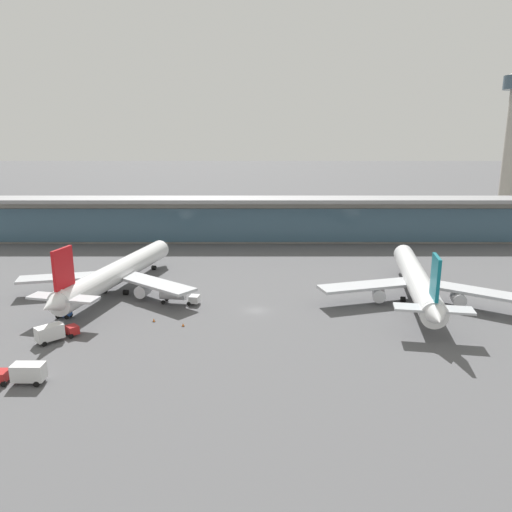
# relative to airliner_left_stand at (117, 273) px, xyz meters

# --- Properties ---
(ground_plane) EXTENTS (1200.00, 1200.00, 0.00)m
(ground_plane) POSITION_rel_airliner_left_stand_xyz_m (32.17, -12.35, -4.71)
(ground_plane) COLOR #515154
(airliner_left_stand) EXTENTS (42.10, 55.60, 14.94)m
(airliner_left_stand) POSITION_rel_airliner_left_stand_xyz_m (0.00, 0.00, 0.00)
(airliner_left_stand) COLOR white
(airliner_left_stand) RESTS_ON ground
(airliner_centre_stand) EXTENTS (42.56, 55.94, 14.94)m
(airliner_centre_stand) POSITION_rel_airliner_left_stand_xyz_m (67.35, -5.97, 0.00)
(airliner_centre_stand) COLOR white
(airliner_centre_stand) RESTS_ON ground
(service_truck_near_nose_white) EXTENTS (8.85, 3.69, 2.95)m
(service_truck_near_nose_white) POSITION_rel_airliner_left_stand_xyz_m (15.19, -7.86, -3.00)
(service_truck_near_nose_white) COLOR silver
(service_truck_near_nose_white) RESTS_ON ground
(service_truck_mid_apron_red) EXTENTS (7.32, 2.43, 3.10)m
(service_truck_mid_apron_red) POSITION_rel_airliner_left_stand_xyz_m (-2.02, -43.45, -3.01)
(service_truck_mid_apron_red) COLOR #B21E1E
(service_truck_mid_apron_red) RESTS_ON ground
(service_truck_by_tail_blue) EXTENTS (3.11, 2.18, 2.05)m
(service_truck_by_tail_blue) POSITION_rel_airliner_left_stand_xyz_m (-6.27, -16.54, -3.83)
(service_truck_by_tail_blue) COLOR #234C9E
(service_truck_by_tail_blue) RESTS_ON ground
(service_truck_on_taxiway_red) EXTENTS (6.80, 6.78, 3.10)m
(service_truck_on_taxiway_red) POSITION_rel_airliner_left_stand_xyz_m (-3.62, -28.03, -3.01)
(service_truck_on_taxiway_red) COLOR #B21E1E
(service_truck_on_taxiway_red) RESTS_ON ground
(terminal_building) EXTENTS (189.64, 12.80, 15.20)m
(terminal_building) POSITION_rel_airliner_left_stand_xyz_m (32.17, 56.13, 3.16)
(terminal_building) COLOR #9E998E
(terminal_building) RESTS_ON ground
(safety_cone_alpha) EXTENTS (0.62, 0.62, 0.70)m
(safety_cone_alpha) POSITION_rel_airliner_left_stand_xyz_m (12.12, -18.71, -4.39)
(safety_cone_alpha) COLOR orange
(safety_cone_alpha) RESTS_ON ground
(safety_cone_bravo) EXTENTS (0.62, 0.62, 0.70)m
(safety_cone_bravo) POSITION_rel_airliner_left_stand_xyz_m (18.19, -21.13, -4.39)
(safety_cone_bravo) COLOR orange
(safety_cone_bravo) RESTS_ON ground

